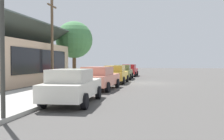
# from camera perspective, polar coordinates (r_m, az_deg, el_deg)

# --- Properties ---
(ground_plane) EXTENTS (120.00, 120.00, 0.00)m
(ground_plane) POSITION_cam_1_polar(r_m,az_deg,el_deg) (23.73, 7.35, -2.86)
(ground_plane) COLOR #4C4947
(sidewalk_curb) EXTENTS (60.00, 4.20, 0.16)m
(sidewalk_curb) POSITION_cam_1_polar(r_m,az_deg,el_deg) (24.65, -5.78, -2.50)
(sidewalk_curb) COLOR #A3A099
(sidewalk_curb) RESTS_ON ground
(car_ivory) EXTENTS (4.95, 2.16, 1.59)m
(car_ivory) POSITION_cam_1_polar(r_m,az_deg,el_deg) (12.07, -8.59, -3.46)
(car_ivory) COLOR silver
(car_ivory) RESTS_ON ground
(car_coral) EXTENTS (4.97, 2.25, 1.59)m
(car_coral) POSITION_cam_1_polar(r_m,az_deg,el_deg) (17.86, -2.82, -1.74)
(car_coral) COLOR #EA8C75
(car_coral) RESTS_ON ground
(car_mustard) EXTENTS (4.33, 2.01, 1.59)m
(car_mustard) POSITION_cam_1_polar(r_m,az_deg,el_deg) (23.42, 0.77, -0.92)
(car_mustard) COLOR gold
(car_mustard) RESTS_ON ground
(car_olive) EXTENTS (4.67, 2.13, 1.59)m
(car_olive) POSITION_cam_1_polar(r_m,az_deg,el_deg) (28.93, 2.44, -0.40)
(car_olive) COLOR olive
(car_olive) RESTS_ON ground
(car_cherry) EXTENTS (4.43, 2.07, 1.59)m
(car_cherry) POSITION_cam_1_polar(r_m,az_deg,el_deg) (35.00, 3.87, -0.03)
(car_cherry) COLOR red
(car_cherry) RESTS_ON ground
(storefront_building) EXTENTS (13.35, 6.66, 5.44)m
(storefront_building) POSITION_cam_1_polar(r_m,az_deg,el_deg) (25.09, -21.43, 1.74)
(storefront_building) COLOR #CCB293
(storefront_building) RESTS_ON ground
(shade_tree) EXTENTS (4.39, 4.39, 6.76)m
(shade_tree) POSITION_cam_1_polar(r_m,az_deg,el_deg) (31.48, -8.31, 6.55)
(shade_tree) COLOR brown
(shade_tree) RESTS_ON ground
(traffic_light_main) EXTENTS (0.37, 2.79, 5.20)m
(traffic_light_main) POSITION_cam_1_polar(r_m,az_deg,el_deg) (8.36, -16.83, 12.58)
(traffic_light_main) COLOR #383833
(traffic_light_main) RESTS_ON ground
(utility_pole_wooden) EXTENTS (1.80, 0.24, 7.50)m
(utility_pole_wooden) POSITION_cam_1_polar(r_m,az_deg,el_deg) (23.90, -13.01, 6.57)
(utility_pole_wooden) COLOR brown
(utility_pole_wooden) RESTS_ON ground
(fire_hydrant_red) EXTENTS (0.22, 0.22, 0.71)m
(fire_hydrant_red) POSITION_cam_1_polar(r_m,az_deg,el_deg) (22.45, -3.66, -1.84)
(fire_hydrant_red) COLOR red
(fire_hydrant_red) RESTS_ON sidewalk_curb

